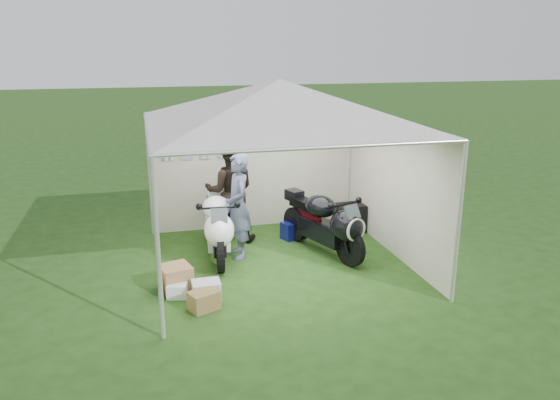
# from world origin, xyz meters

# --- Properties ---
(ground) EXTENTS (80.00, 80.00, 0.00)m
(ground) POSITION_xyz_m (0.00, 0.00, 0.00)
(ground) COLOR #1C3C11
(ground) RESTS_ON ground
(canopy_tent) EXTENTS (5.66, 5.66, 3.00)m
(canopy_tent) POSITION_xyz_m (-0.00, 0.03, 2.58)
(canopy_tent) COLOR silver
(canopy_tent) RESTS_ON ground
(motorcycle_white) EXTENTS (0.59, 2.15, 1.06)m
(motorcycle_white) POSITION_xyz_m (-0.96, 0.50, 0.59)
(motorcycle_white) COLOR black
(motorcycle_white) RESTS_ON ground
(motorcycle_black) EXTENTS (0.99, 2.03, 1.04)m
(motorcycle_black) POSITION_xyz_m (0.86, 0.17, 0.58)
(motorcycle_black) COLOR black
(motorcycle_black) RESTS_ON ground
(paddock_stand) EXTENTS (0.50, 0.40, 0.32)m
(paddock_stand) POSITION_xyz_m (0.54, 1.07, 0.16)
(paddock_stand) COLOR #1F26B8
(paddock_stand) RESTS_ON ground
(person_dark_jacket) EXTENTS (1.03, 0.87, 1.89)m
(person_dark_jacket) POSITION_xyz_m (-0.61, 1.27, 0.94)
(person_dark_jacket) COLOR black
(person_dark_jacket) RESTS_ON ground
(person_blue_jacket) EXTENTS (0.46, 0.67, 1.79)m
(person_blue_jacket) POSITION_xyz_m (-0.61, 0.45, 0.89)
(person_blue_jacket) COLOR slate
(person_blue_jacket) RESTS_ON ground
(equipment_box) EXTENTS (0.57, 0.46, 0.54)m
(equipment_box) POSITION_xyz_m (1.70, 1.20, 0.27)
(equipment_box) COLOR black
(equipment_box) RESTS_ON ground
(crate_0) EXTENTS (0.40, 0.31, 0.27)m
(crate_0) POSITION_xyz_m (-1.35, -1.05, 0.13)
(crate_0) COLOR #B9BFC2
(crate_0) RESTS_ON ground
(crate_1) EXTENTS (0.52, 0.52, 0.38)m
(crate_1) POSITION_xyz_m (-1.75, -0.65, 0.19)
(crate_1) COLOR olive
(crate_1) RESTS_ON ground
(crate_2) EXTENTS (0.32, 0.29, 0.20)m
(crate_2) POSITION_xyz_m (-1.75, -0.89, 0.10)
(crate_2) COLOR silver
(crate_2) RESTS_ON ground
(crate_3) EXTENTS (0.47, 0.41, 0.26)m
(crate_3) POSITION_xyz_m (-1.42, -1.37, 0.13)
(crate_3) COLOR brown
(crate_3) RESTS_ON ground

